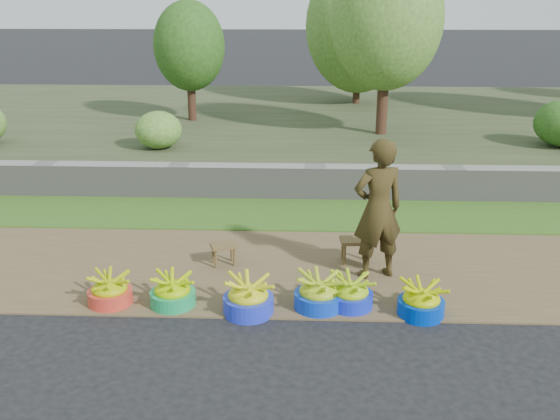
{
  "coord_description": "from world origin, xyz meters",
  "views": [
    {
      "loc": [
        -0.18,
        -5.68,
        3.15
      ],
      "look_at": [
        -0.46,
        1.3,
        0.75
      ],
      "focal_mm": 40.0,
      "sensor_mm": 36.0,
      "label": 1
    }
  ],
  "objects_px": {
    "stool_left": "(224,248)",
    "stool_right": "(355,244)",
    "basin_b": "(173,292)",
    "vendor_woman": "(378,209)",
    "basin_c": "(248,298)",
    "basin_e": "(350,294)",
    "basin_d": "(319,294)",
    "basin_f": "(421,301)",
    "basin_a": "(110,291)"
  },
  "relations": [
    {
      "from": "basin_f",
      "to": "stool_right",
      "type": "distance_m",
      "value": 1.44
    },
    {
      "from": "basin_c",
      "to": "vendor_woman",
      "type": "distance_m",
      "value": 1.83
    },
    {
      "from": "basin_d",
      "to": "stool_left",
      "type": "bearing_deg",
      "value": 136.94
    },
    {
      "from": "basin_a",
      "to": "basin_e",
      "type": "distance_m",
      "value": 2.57
    },
    {
      "from": "basin_e",
      "to": "stool_right",
      "type": "xyz_separation_m",
      "value": [
        0.13,
        1.16,
        0.1
      ]
    },
    {
      "from": "basin_b",
      "to": "stool_right",
      "type": "bearing_deg",
      "value": 30.92
    },
    {
      "from": "basin_d",
      "to": "vendor_woman",
      "type": "xyz_separation_m",
      "value": [
        0.68,
        0.82,
        0.67
      ]
    },
    {
      "from": "basin_c",
      "to": "basin_f",
      "type": "distance_m",
      "value": 1.79
    },
    {
      "from": "basin_e",
      "to": "vendor_woman",
      "type": "bearing_deg",
      "value": 66.4
    },
    {
      "from": "basin_a",
      "to": "basin_d",
      "type": "height_order",
      "value": "basin_d"
    },
    {
      "from": "basin_a",
      "to": "stool_left",
      "type": "height_order",
      "value": "basin_a"
    },
    {
      "from": "basin_e",
      "to": "basin_f",
      "type": "relative_size",
      "value": 1.0
    },
    {
      "from": "basin_b",
      "to": "basin_c",
      "type": "distance_m",
      "value": 0.83
    },
    {
      "from": "basin_c",
      "to": "basin_d",
      "type": "height_order",
      "value": "basin_c"
    },
    {
      "from": "stool_right",
      "to": "vendor_woman",
      "type": "bearing_deg",
      "value": -60.31
    },
    {
      "from": "basin_b",
      "to": "basin_e",
      "type": "relative_size",
      "value": 1.0
    },
    {
      "from": "stool_right",
      "to": "vendor_woman",
      "type": "distance_m",
      "value": 0.73
    },
    {
      "from": "basin_d",
      "to": "basin_f",
      "type": "bearing_deg",
      "value": -5.63
    },
    {
      "from": "basin_f",
      "to": "stool_left",
      "type": "xyz_separation_m",
      "value": [
        -2.2,
        1.17,
        0.07
      ]
    },
    {
      "from": "basin_d",
      "to": "stool_right",
      "type": "relative_size",
      "value": 1.42
    },
    {
      "from": "basin_f",
      "to": "stool_left",
      "type": "height_order",
      "value": "basin_f"
    },
    {
      "from": "stool_left",
      "to": "stool_right",
      "type": "distance_m",
      "value": 1.61
    },
    {
      "from": "basin_b",
      "to": "basin_e",
      "type": "height_order",
      "value": "same"
    },
    {
      "from": "basin_b",
      "to": "basin_c",
      "type": "bearing_deg",
      "value": -8.45
    },
    {
      "from": "basin_c",
      "to": "basin_e",
      "type": "relative_size",
      "value": 1.09
    },
    {
      "from": "basin_a",
      "to": "stool_right",
      "type": "bearing_deg",
      "value": 23.89
    },
    {
      "from": "basin_f",
      "to": "vendor_woman",
      "type": "relative_size",
      "value": 0.29
    },
    {
      "from": "stool_left",
      "to": "stool_right",
      "type": "bearing_deg",
      "value": 4.79
    },
    {
      "from": "vendor_woman",
      "to": "basin_d",
      "type": "bearing_deg",
      "value": 32.03
    },
    {
      "from": "stool_left",
      "to": "vendor_woman",
      "type": "relative_size",
      "value": 0.22
    },
    {
      "from": "basin_f",
      "to": "basin_e",
      "type": "bearing_deg",
      "value": 168.82
    },
    {
      "from": "basin_c",
      "to": "vendor_woman",
      "type": "bearing_deg",
      "value": 33.93
    },
    {
      "from": "stool_left",
      "to": "vendor_woman",
      "type": "distance_m",
      "value": 1.94
    },
    {
      "from": "basin_a",
      "to": "stool_left",
      "type": "bearing_deg",
      "value": 44.14
    },
    {
      "from": "basin_e",
      "to": "stool_left",
      "type": "relative_size",
      "value": 1.35
    },
    {
      "from": "basin_c",
      "to": "stool_right",
      "type": "relative_size",
      "value": 1.44
    },
    {
      "from": "basin_a",
      "to": "basin_e",
      "type": "bearing_deg",
      "value": 0.69
    },
    {
      "from": "basin_b",
      "to": "vendor_woman",
      "type": "bearing_deg",
      "value": 20.38
    },
    {
      "from": "basin_e",
      "to": "stool_left",
      "type": "height_order",
      "value": "basin_e"
    },
    {
      "from": "basin_b",
      "to": "vendor_woman",
      "type": "xyz_separation_m",
      "value": [
        2.23,
        0.83,
        0.68
      ]
    },
    {
      "from": "basin_a",
      "to": "stool_left",
      "type": "distance_m",
      "value": 1.53
    },
    {
      "from": "basin_b",
      "to": "basin_f",
      "type": "relative_size",
      "value": 1.0
    },
    {
      "from": "stool_right",
      "to": "basin_a",
      "type": "bearing_deg",
      "value": -156.11
    },
    {
      "from": "basin_b",
      "to": "vendor_woman",
      "type": "height_order",
      "value": "vendor_woman"
    },
    {
      "from": "vendor_woman",
      "to": "basin_f",
      "type": "bearing_deg",
      "value": 93.72
    },
    {
      "from": "basin_b",
      "to": "basin_f",
      "type": "bearing_deg",
      "value": -2.16
    },
    {
      "from": "stool_left",
      "to": "vendor_woman",
      "type": "bearing_deg",
      "value": -7.65
    },
    {
      "from": "basin_a",
      "to": "basin_c",
      "type": "xyz_separation_m",
      "value": [
        1.5,
        -0.14,
        0.02
      ]
    },
    {
      "from": "basin_e",
      "to": "basin_c",
      "type": "bearing_deg",
      "value": -171.19
    },
    {
      "from": "basin_d",
      "to": "basin_e",
      "type": "relative_size",
      "value": 1.07
    }
  ]
}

